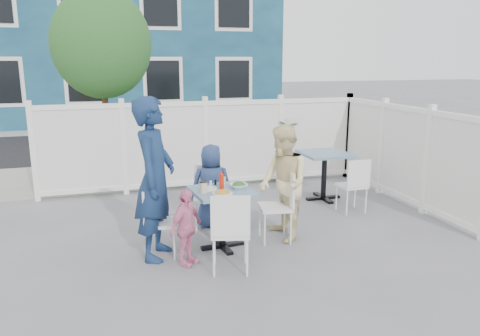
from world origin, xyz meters
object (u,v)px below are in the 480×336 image
object	(u,v)px
chair_back	(208,191)
chair_near	(230,227)
chair_right	(281,200)
boy	(212,186)
utility_cabinet	(70,144)
man	(155,179)
chair_left	(154,217)
toddler	(186,227)
spare_table	(324,163)
woman	(283,183)
main_table	(222,203)

from	to	relation	value
chair_back	chair_near	size ratio (longest dim) A/B	0.93
chair_right	boy	distance (m)	1.07
chair_back	utility_cabinet	bearing A→B (deg)	-47.94
chair_right	man	xyz separation A→B (m)	(-1.62, -0.06, 0.42)
chair_left	boy	distance (m)	1.21
utility_cabinet	man	bearing A→B (deg)	-67.51
chair_right	man	distance (m)	1.68
man	toddler	world-z (taller)	man
spare_table	chair_right	bearing A→B (deg)	-132.35
chair_near	spare_table	bearing A→B (deg)	59.59
chair_right	woman	bearing A→B (deg)	-39.37
chair_right	man	bearing A→B (deg)	101.06
chair_back	toddler	xyz separation A→B (m)	(-0.54, -1.23, -0.05)
spare_table	chair_back	distance (m)	2.26
toddler	chair_left	bearing A→B (deg)	89.18
main_table	man	size ratio (longest dim) A/B	0.40
chair_near	man	world-z (taller)	man
chair_back	boy	distance (m)	0.12
boy	spare_table	bearing A→B (deg)	-154.09
chair_left	boy	bearing A→B (deg)	139.41
main_table	boy	size ratio (longest dim) A/B	0.66
chair_near	boy	bearing A→B (deg)	99.01
chair_right	toddler	size ratio (longest dim) A/B	1.02
spare_table	toddler	bearing A→B (deg)	-144.77
spare_table	chair_right	distance (m)	2.03
main_table	toddler	bearing A→B (deg)	-144.48
chair_back	toddler	distance (m)	1.34
chair_back	chair_near	distance (m)	1.59
utility_cabinet	chair_back	size ratio (longest dim) A/B	1.55
chair_right	chair_left	bearing A→B (deg)	100.36
man	woman	xyz separation A→B (m)	(1.65, 0.09, -0.20)
main_table	chair_left	world-z (taller)	chair_left
main_table	woman	xyz separation A→B (m)	(0.83, 0.06, 0.17)
chair_right	chair_near	distance (m)	1.18
utility_cabinet	main_table	world-z (taller)	utility_cabinet
main_table	chair_left	size ratio (longest dim) A/B	0.91
boy	main_table	bearing A→B (deg)	92.92
boy	chair_right	bearing A→B (deg)	141.34
utility_cabinet	spare_table	xyz separation A→B (m)	(4.17, -2.89, -0.04)
spare_table	man	bearing A→B (deg)	-152.42
spare_table	chair_right	size ratio (longest dim) A/B	0.87
utility_cabinet	boy	world-z (taller)	utility_cabinet
chair_left	woman	world-z (taller)	woman
spare_table	main_table	bearing A→B (deg)	-144.83
woman	chair_left	bearing A→B (deg)	-88.49
woman	man	bearing A→B (deg)	-87.79
utility_cabinet	chair_near	world-z (taller)	utility_cabinet
main_table	woman	bearing A→B (deg)	3.80
chair_near	main_table	bearing A→B (deg)	96.96
main_table	chair_back	world-z (taller)	chair_back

